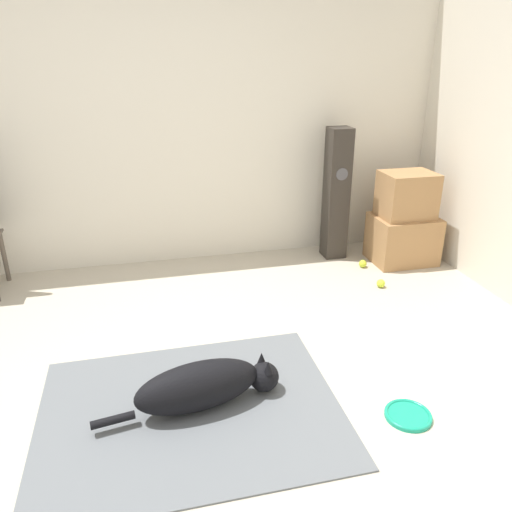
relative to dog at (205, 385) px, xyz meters
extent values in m
plane|color=#BCB29E|center=(-0.22, -0.02, -0.14)|extent=(12.00, 12.00, 0.00)
cube|color=silver|center=(-0.22, 2.08, 1.14)|extent=(8.00, 0.06, 2.55)
cube|color=slate|center=(-0.08, -0.01, -0.13)|extent=(1.54, 1.20, 0.01)
ellipsoid|color=black|center=(-0.04, -0.01, 0.00)|extent=(0.68, 0.33, 0.26)
sphere|color=black|center=(0.33, 0.05, -0.04)|extent=(0.16, 0.16, 0.16)
cone|color=black|center=(0.33, 0.10, 0.05)|extent=(0.05, 0.05, 0.07)
cone|color=black|center=(0.34, 0.01, 0.05)|extent=(0.05, 0.05, 0.07)
cylinder|color=black|center=(-0.46, -0.08, -0.07)|extent=(0.22, 0.08, 0.04)
cylinder|color=#199E7A|center=(1.00, -0.32, -0.13)|extent=(0.24, 0.24, 0.02)
torus|color=#199E7A|center=(1.00, -0.32, -0.12)|extent=(0.24, 0.24, 0.02)
cube|color=#A87A4C|center=(1.97, 1.55, 0.07)|extent=(0.53, 0.42, 0.41)
cube|color=#A87A4C|center=(1.96, 1.55, 0.47)|extent=(0.43, 0.34, 0.38)
cube|color=#2D2823|center=(1.43, 1.81, 0.44)|extent=(0.19, 0.19, 1.15)
cylinder|color=#4C4C51|center=(1.43, 1.71, 0.64)|extent=(0.10, 0.00, 0.10)
cylinder|color=brown|center=(-1.34, 1.92, 0.07)|extent=(0.04, 0.04, 0.42)
sphere|color=#C6E033|center=(1.55, 1.10, -0.10)|extent=(0.07, 0.07, 0.07)
sphere|color=#C6E033|center=(1.58, 1.49, -0.10)|extent=(0.07, 0.07, 0.07)
camera|label=1|loc=(-0.24, -2.12, 1.61)|focal=35.00mm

